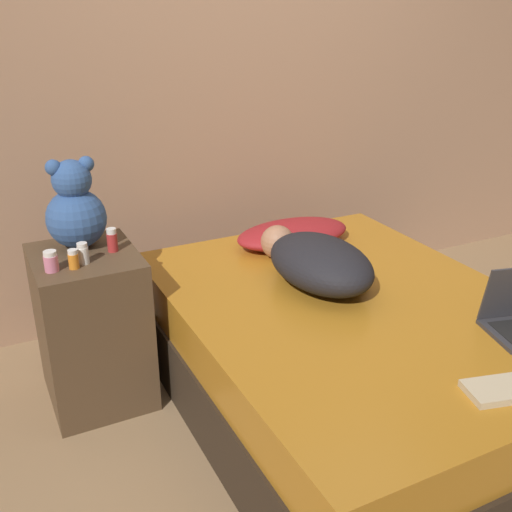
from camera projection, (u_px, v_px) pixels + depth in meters
The scene contains 12 objects.
ground_plane at pixel (347, 402), 2.64m from camera, with size 12.00×12.00×0.00m, color #937551.
wall_back at pixel (231, 70), 3.11m from camera, with size 8.00×0.06×2.60m.
bed at pixel (351, 354), 2.55m from camera, with size 1.38×1.83×0.50m.
nightstand at pixel (93, 327), 2.57m from camera, with size 0.42×0.48×0.68m.
pillow at pixel (293, 234), 3.00m from camera, with size 0.60×0.33×0.11m.
person_lying at pixel (317, 261), 2.57m from camera, with size 0.40×0.72×0.21m.
teddy_bear at pixel (75, 209), 2.45m from camera, with size 0.25×0.25×0.38m.
bottle_pink at pixel (51, 261), 2.27m from camera, with size 0.05×0.05×0.08m.
bottle_white at pixel (83, 254), 2.34m from camera, with size 0.04×0.04×0.09m.
bottle_orange at pixel (73, 259), 2.30m from camera, with size 0.04×0.04×0.08m.
bottle_red at pixel (112, 240), 2.45m from camera, with size 0.04×0.04×0.10m.
book at pixel (497, 390), 1.87m from camera, with size 0.22×0.17×0.02m.
Camera 1 is at (-1.33, -1.77, 1.64)m, focal length 42.00 mm.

